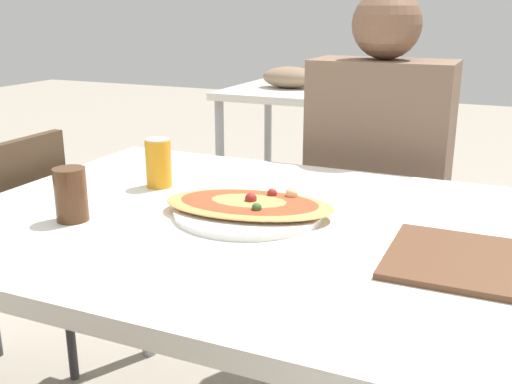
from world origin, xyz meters
The scene contains 7 objects.
dining_table centered at (0.00, 0.00, 0.68)m, with size 1.37×0.98×0.74m.
chair_far_seated centered at (0.09, 0.81, 0.48)m, with size 0.40×0.40×0.84m.
person_seated centered at (0.09, 0.71, 0.73)m, with size 0.43×0.25×1.24m.
pizza_main centered at (-0.05, 0.02, 0.76)m, with size 0.41×0.34×0.05m.
soda_can centered at (-0.35, 0.13, 0.80)m, with size 0.07×0.07×0.12m.
drink_glass centered at (-0.38, -0.17, 0.80)m, with size 0.07×0.07×0.12m.
background_table centered at (-0.58, 2.15, 0.68)m, with size 1.10×0.80×0.86m.
Camera 1 is at (0.48, -1.13, 1.18)m, focal length 42.00 mm.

